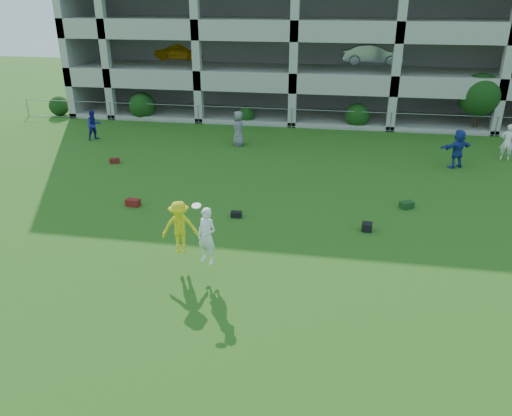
% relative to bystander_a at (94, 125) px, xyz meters
% --- Properties ---
extents(ground, '(100.00, 100.00, 0.00)m').
position_rel_bystander_a_xyz_m(ground, '(10.82, -14.35, -0.84)').
color(ground, '#235114').
rests_on(ground, ground).
extents(bystander_a, '(1.01, 1.04, 1.68)m').
position_rel_bystander_a_xyz_m(bystander_a, '(0.00, 0.00, 0.00)').
color(bystander_a, navy).
rests_on(bystander_a, ground).
extents(bystander_c, '(0.86, 1.07, 1.91)m').
position_rel_bystander_a_xyz_m(bystander_c, '(8.36, 0.25, 0.11)').
color(bystander_c, slate).
rests_on(bystander_c, ground).
extents(bystander_d, '(1.77, 1.35, 1.87)m').
position_rel_bystander_a_xyz_m(bystander_d, '(19.46, -1.62, 0.09)').
color(bystander_d, '#203995').
rests_on(bystander_d, ground).
extents(bystander_e, '(0.74, 0.56, 1.82)m').
position_rel_bystander_a_xyz_m(bystander_e, '(22.14, 0.04, 0.07)').
color(bystander_e, white).
rests_on(bystander_e, ground).
extents(bag_red_a, '(0.58, 0.36, 0.28)m').
position_rel_bystander_a_xyz_m(bag_red_a, '(5.95, -8.80, -0.70)').
color(bag_red_a, '#621410').
rests_on(bag_red_a, ground).
extents(bag_black_b, '(0.42, 0.28, 0.22)m').
position_rel_bystander_a_xyz_m(bag_black_b, '(10.22, -9.14, -0.73)').
color(bag_black_b, black).
rests_on(bag_black_b, ground).
extents(bag_green_c, '(0.61, 0.58, 0.26)m').
position_rel_bystander_a_xyz_m(bag_green_c, '(16.64, -7.15, -0.71)').
color(bag_green_c, '#153814').
rests_on(bag_green_c, ground).
extents(crate_d, '(0.38, 0.38, 0.30)m').
position_rel_bystander_a_xyz_m(crate_d, '(15.04, -9.50, -0.69)').
color(crate_d, black).
rests_on(crate_d, ground).
extents(bag_red_f, '(0.51, 0.40, 0.24)m').
position_rel_bystander_a_xyz_m(bag_red_f, '(2.93, -3.86, -0.72)').
color(bag_red_f, '#570E15').
rests_on(bag_red_f, ground).
extents(frisbee_contest, '(1.95, 1.24, 1.82)m').
position_rel_bystander_a_xyz_m(frisbee_contest, '(9.59, -13.14, 0.49)').
color(frisbee_contest, yellow).
rests_on(frisbee_contest, ground).
extents(parking_garage, '(30.00, 14.00, 12.00)m').
position_rel_bystander_a_xyz_m(parking_garage, '(10.81, 13.35, 5.17)').
color(parking_garage, '#9E998C').
rests_on(parking_garage, ground).
extents(fence, '(36.06, 0.06, 1.20)m').
position_rel_bystander_a_xyz_m(fence, '(10.82, 4.65, -0.23)').
color(fence, gray).
rests_on(fence, ground).
extents(shrub_row, '(34.38, 2.52, 3.50)m').
position_rel_bystander_a_xyz_m(shrub_row, '(15.41, 5.35, 0.67)').
color(shrub_row, '#163D11').
rests_on(shrub_row, ground).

